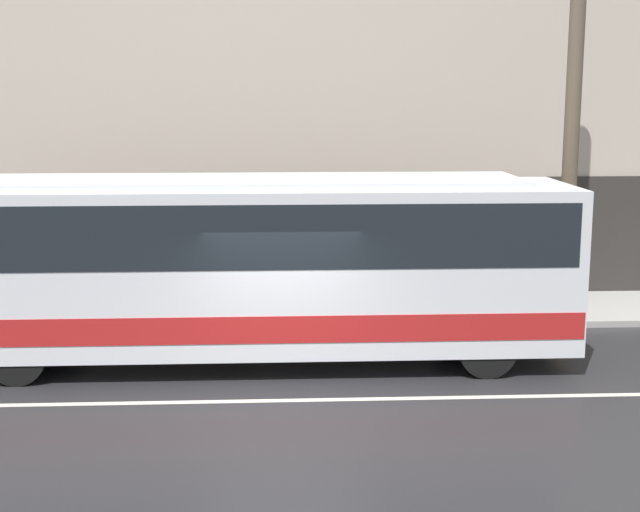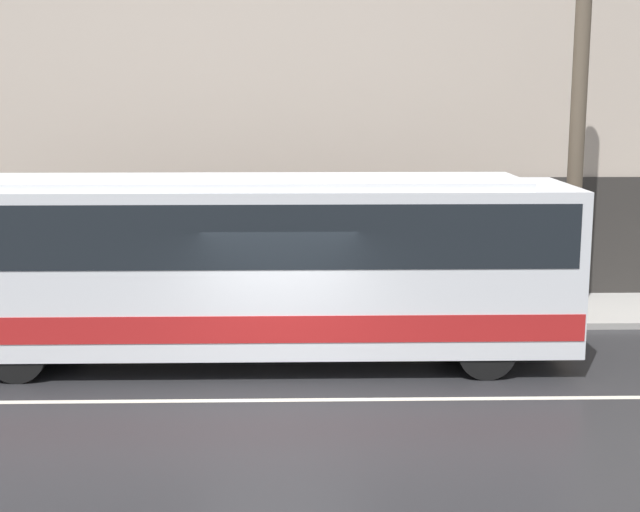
# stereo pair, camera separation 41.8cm
# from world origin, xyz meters

# --- Properties ---
(ground_plane) EXTENTS (60.00, 60.00, 0.00)m
(ground_plane) POSITION_xyz_m (0.00, 0.00, 0.00)
(ground_plane) COLOR #262628
(sidewalk) EXTENTS (60.00, 2.77, 0.13)m
(sidewalk) POSITION_xyz_m (0.00, 5.38, 0.07)
(sidewalk) COLOR #A09E99
(sidewalk) RESTS_ON ground_plane
(building_facade) EXTENTS (60.00, 0.35, 12.85)m
(building_facade) POSITION_xyz_m (0.00, 6.91, 6.21)
(building_facade) COLOR #B7A899
(building_facade) RESTS_ON ground_plane
(lane_stripe) EXTENTS (54.00, 0.14, 0.01)m
(lane_stripe) POSITION_xyz_m (0.00, 0.00, 0.00)
(lane_stripe) COLOR beige
(lane_stripe) RESTS_ON ground_plane
(transit_bus) EXTENTS (11.71, 2.60, 3.23)m
(transit_bus) POSITION_xyz_m (-0.84, 2.13, 1.82)
(transit_bus) COLOR silver
(transit_bus) RESTS_ON ground_plane
(utility_pole_near) EXTENTS (0.31, 0.31, 7.69)m
(utility_pole_near) POSITION_xyz_m (5.83, 4.55, 3.98)
(utility_pole_near) COLOR brown
(utility_pole_near) RESTS_ON sidewalk
(pedestrian_waiting) EXTENTS (0.36, 0.36, 1.77)m
(pedestrian_waiting) POSITION_xyz_m (1.40, 5.43, 0.96)
(pedestrian_waiting) COLOR #333338
(pedestrian_waiting) RESTS_ON sidewalk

